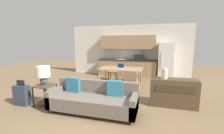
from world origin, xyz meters
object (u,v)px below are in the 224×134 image
object	(u,v)px
couch	(94,99)
vase	(164,74)
refrigerator	(166,61)
dining_chair_far_left	(113,71)
dining_table	(121,70)
laptop	(120,67)
credenza	(173,93)
suitcase	(22,95)
dining_chair_far_right	(137,72)
table_lamp	(43,73)
dining_chair_near_right	(131,81)
side_table	(45,92)

from	to	relation	value
couch	vase	size ratio (longest dim) A/B	7.46
refrigerator	dining_chair_far_left	xyz separation A→B (m)	(-2.37, -0.98, -0.41)
dining_table	laptop	world-z (taller)	laptop
credenza	suitcase	xyz separation A→B (m)	(-4.19, -1.10, -0.10)
refrigerator	suitcase	bearing A→B (deg)	-133.54
vase	dining_table	bearing A→B (deg)	135.99
credenza	suitcase	world-z (taller)	credenza
credenza	vase	size ratio (longest dim) A/B	4.14
dining_chair_far_right	refrigerator	bearing A→B (deg)	36.83
credenza	vase	xyz separation A→B (m)	(-0.26, -0.03, 0.54)
dining_chair_far_left	laptop	xyz separation A→B (m)	(0.52, -0.86, 0.33)
dining_table	vase	size ratio (longest dim) A/B	5.57
table_lamp	laptop	xyz separation A→B (m)	(1.69, 2.37, -0.13)
dining_table	dining_chair_far_left	world-z (taller)	dining_chair_far_left
refrigerator	dining_chair_near_right	bearing A→B (deg)	-115.60
dining_chair_far_left	dining_chair_near_right	xyz separation A→B (m)	(1.09, -1.70, 0.00)
laptop	dining_chair_far_right	bearing A→B (deg)	74.43
dining_chair_near_right	laptop	xyz separation A→B (m)	(-0.57, 0.83, 0.33)
refrigerator	couch	bearing A→B (deg)	-115.70
side_table	vase	bearing A→B (deg)	15.36
side_table	suitcase	size ratio (longest dim) A/B	0.81
dining_chair_near_right	credenza	bearing A→B (deg)	157.89
credenza	dining_chair_near_right	xyz separation A→B (m)	(-1.30, 0.62, 0.08)
side_table	laptop	bearing A→B (deg)	55.00
dining_chair_far_left	laptop	distance (m)	1.06
dining_table	table_lamp	world-z (taller)	table_lamp
refrigerator	laptop	xyz separation A→B (m)	(-1.85, -1.85, -0.08)
side_table	dining_chair_far_left	size ratio (longest dim) A/B	0.70
refrigerator	side_table	xyz separation A→B (m)	(-3.52, -4.22, -0.48)
couch	table_lamp	bearing A→B (deg)	-179.77
refrigerator	dining_chair_far_right	xyz separation A→B (m)	(-1.28, -0.96, -0.41)
table_lamp	dining_chair_far_right	bearing A→B (deg)	55.20
couch	laptop	size ratio (longest dim) A/B	5.96
dining_chair_far_right	laptop	xyz separation A→B (m)	(-0.57, -0.89, 0.33)
suitcase	couch	bearing A→B (deg)	5.05
couch	credenza	size ratio (longest dim) A/B	1.80
dining_chair_near_right	vase	bearing A→B (deg)	151.37
credenza	dining_chair_far_left	world-z (taller)	dining_chair_far_left
table_lamp	dining_chair_far_right	world-z (taller)	table_lamp
refrigerator	credenza	world-z (taller)	refrigerator
dining_chair_near_right	laptop	world-z (taller)	laptop
couch	dining_chair_far_right	distance (m)	3.33
couch	dining_chair_near_right	world-z (taller)	dining_chair_near_right
vase	side_table	bearing A→B (deg)	-164.64
dining_chair_far_left	dining_chair_near_right	size ratio (longest dim) A/B	1.00
dining_chair_far_left	laptop	world-z (taller)	laptop
refrigerator	table_lamp	bearing A→B (deg)	-130.04
refrigerator	suitcase	world-z (taller)	refrigerator
refrigerator	dining_chair_far_left	world-z (taller)	refrigerator
credenza	dining_chair_near_right	size ratio (longest dim) A/B	1.47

